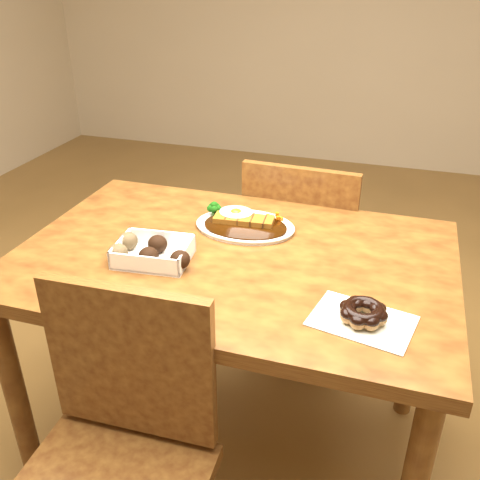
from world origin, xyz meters
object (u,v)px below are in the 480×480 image
(pon_de_ring, at_px, (363,313))
(donut_box, at_px, (151,251))
(chair_near, at_px, (113,465))
(chair_far, at_px, (303,254))
(table, at_px, (233,284))
(katsu_curry_plate, at_px, (244,223))

(pon_de_ring, bearing_deg, donut_box, 169.37)
(chair_near, bearing_deg, chair_far, 77.03)
(chair_far, bearing_deg, table, 81.40)
(chair_far, height_order, pon_de_ring, chair_far)
(table, distance_m, chair_far, 0.57)
(chair_near, relative_size, donut_box, 3.74)
(chair_near, bearing_deg, table, 76.94)
(katsu_curry_plate, bearing_deg, donut_box, -124.58)
(chair_far, xyz_separation_m, katsu_curry_plate, (-0.12, -0.37, 0.29))
(chair_far, distance_m, pon_de_ring, 0.84)
(chair_far, distance_m, chair_near, 1.09)
(chair_near, bearing_deg, pon_de_ring, 32.31)
(donut_box, bearing_deg, table, 26.48)
(table, height_order, donut_box, donut_box)
(chair_far, height_order, donut_box, chair_far)
(table, height_order, chair_far, chair_far)
(chair_near, xyz_separation_m, katsu_curry_plate, (0.09, 0.70, 0.29))
(chair_near, bearing_deg, donut_box, 100.37)
(table, height_order, chair_near, chair_near)
(katsu_curry_plate, bearing_deg, chair_near, -97.10)
(katsu_curry_plate, height_order, donut_box, katsu_curry_plate)
(chair_far, bearing_deg, chair_near, 81.30)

